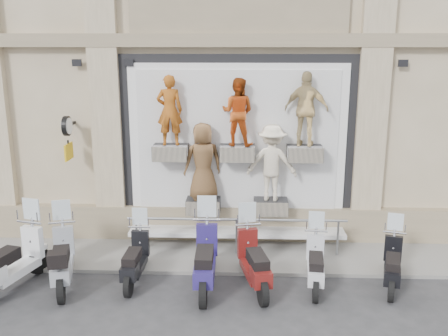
% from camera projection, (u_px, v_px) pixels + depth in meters
% --- Properties ---
extents(ground, '(90.00, 90.00, 0.00)m').
position_uv_depth(ground, '(235.00, 300.00, 9.59)').
color(ground, '#303032').
rests_on(ground, ground).
extents(sidewalk, '(16.00, 2.20, 0.08)m').
position_uv_depth(sidewalk, '(236.00, 253.00, 11.61)').
color(sidewalk, gray).
rests_on(sidewalk, ground).
extents(building, '(14.00, 8.60, 12.00)m').
position_uv_depth(building, '(240.00, 1.00, 14.90)').
color(building, '#CBB694').
rests_on(building, ground).
extents(shop_vitrine, '(5.60, 0.84, 4.30)m').
position_uv_depth(shop_vitrine, '(241.00, 150.00, 11.66)').
color(shop_vitrine, black).
rests_on(shop_vitrine, ground).
extents(guard_rail, '(5.06, 0.10, 0.93)m').
position_uv_depth(guard_rail, '(236.00, 238.00, 11.41)').
color(guard_rail, '#9EA0A5').
rests_on(guard_rail, ground).
extents(clock_sign_bracket, '(0.10, 0.80, 1.02)m').
position_uv_depth(clock_sign_bracket, '(68.00, 132.00, 11.43)').
color(clock_sign_bracket, black).
rests_on(clock_sign_bracket, ground).
extents(scooter_b, '(1.14, 2.18, 1.70)m').
position_uv_depth(scooter_b, '(11.00, 250.00, 9.78)').
color(scooter_b, white).
rests_on(scooter_b, ground).
extents(scooter_c, '(1.10, 2.07, 1.62)m').
position_uv_depth(scooter_c, '(61.00, 248.00, 9.96)').
color(scooter_c, gray).
rests_on(scooter_c, ground).
extents(scooter_d, '(0.54, 1.75, 1.41)m').
position_uv_depth(scooter_d, '(135.00, 250.00, 10.14)').
color(scooter_d, black).
rests_on(scooter_d, ground).
extents(scooter_e, '(0.65, 2.13, 1.72)m').
position_uv_depth(scooter_e, '(205.00, 248.00, 9.85)').
color(scooter_e, navy).
rests_on(scooter_e, ground).
extents(scooter_f, '(0.98, 2.04, 1.60)m').
position_uv_depth(scooter_f, '(254.00, 251.00, 9.86)').
color(scooter_f, '#5B110F').
rests_on(scooter_f, ground).
extents(scooter_g, '(0.71, 1.78, 1.41)m').
position_uv_depth(scooter_g, '(316.00, 254.00, 9.94)').
color(scooter_g, '#BABCC2').
rests_on(scooter_g, ground).
extents(scooter_h, '(0.95, 1.77, 1.38)m').
position_uv_depth(scooter_h, '(393.00, 255.00, 9.93)').
color(scooter_h, black).
rests_on(scooter_h, ground).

